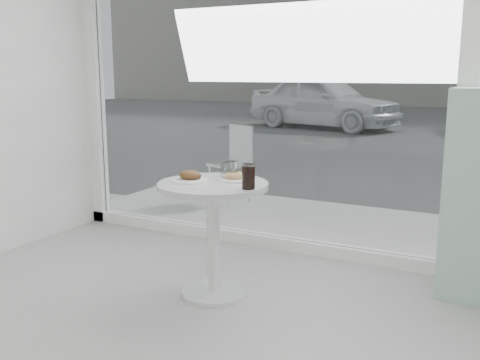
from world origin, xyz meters
The scene contains 11 objects.
storefront centered at (0.07, 3.00, 1.71)m, with size 5.00×0.14×3.00m.
main_table centered at (-0.50, 1.90, 0.55)m, with size 0.72×0.72×0.77m.
patio_deck centered at (0.00, 3.80, 0.03)m, with size 5.60×1.60×0.05m, color beige.
street centered at (0.00, 16.00, 0.00)m, with size 40.00×24.00×0.00m, color #363636.
patio_chair centered at (-1.55, 4.19, 0.53)m, with size 0.47×0.47×0.85m.
car_white centered at (-3.44, 12.94, 0.71)m, with size 1.68×4.17×1.42m, color white.
plate_fritter centered at (-0.65, 1.87, 0.80)m, with size 0.25×0.25×0.07m.
plate_donut centered at (-0.41, 2.03, 0.79)m, with size 0.22×0.22×0.05m.
water_tumbler_a centered at (-0.49, 2.06, 0.82)m, with size 0.07×0.07×0.11m.
water_tumbler_b centered at (-0.45, 2.06, 0.82)m, with size 0.07×0.07×0.12m.
cola_glass centered at (-0.21, 1.83, 0.84)m, with size 0.08×0.08×0.15m.
Camera 1 is at (1.20, -1.03, 1.46)m, focal length 40.00 mm.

